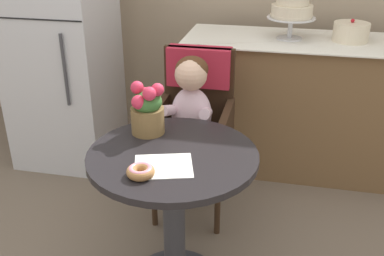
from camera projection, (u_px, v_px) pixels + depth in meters
name	position (u px, v px, depth m)	size (l,w,h in m)	color
cafe_table	(174.00, 195.00, 1.96)	(0.72, 0.72, 0.72)	black
wicker_chair	(196.00, 106.00, 2.53)	(0.42, 0.45, 0.95)	#332114
seated_child	(190.00, 111.00, 2.37)	(0.27, 0.32, 0.73)	silver
paper_napkin	(163.00, 166.00, 1.77)	(0.23, 0.19, 0.00)	white
donut_front	(141.00, 171.00, 1.69)	(0.11, 0.11, 0.04)	#AD7542
flower_vase	(147.00, 109.00, 2.00)	(0.15, 0.15, 0.24)	brown
display_counter	(300.00, 105.00, 3.03)	(1.56, 0.62, 0.90)	brown
tiered_cake_stand	(292.00, 9.00, 2.78)	(0.30, 0.30, 0.28)	silver
round_layer_cake	(351.00, 32.00, 2.78)	(0.22, 0.22, 0.14)	beige
refrigerator	(61.00, 42.00, 2.98)	(0.64, 0.63, 1.70)	silver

